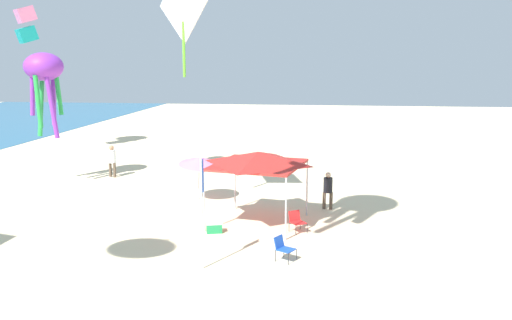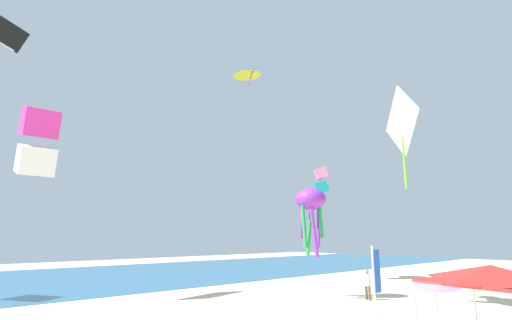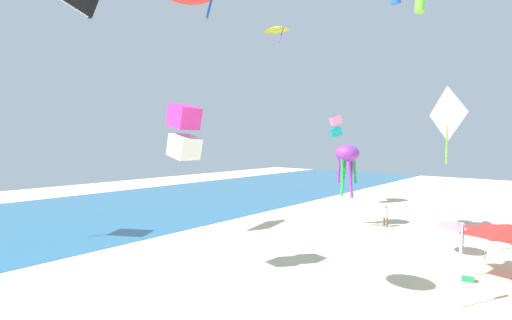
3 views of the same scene
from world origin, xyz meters
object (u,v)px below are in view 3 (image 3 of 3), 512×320
object	(u,v)px
cooler_box	(468,277)
kite_box_magenta	(184,132)
kite_box_pink	(336,126)
kite_delta_yellow	(276,28)
beach_umbrella	(454,224)
kite_diamond_white	(448,117)
person_near_umbrella	(386,214)
kite_octopus_purple	(347,156)
canopy_tent	(509,230)
banner_flag	(462,258)

from	to	relation	value
cooler_box	kite_box_magenta	world-z (taller)	kite_box_magenta
kite_box_pink	kite_delta_yellow	bearing A→B (deg)	100.95
beach_umbrella	kite_diamond_white	xyz separation A→B (m)	(-1.57, 0.22, 6.94)
person_near_umbrella	kite_box_magenta	size ratio (longest dim) A/B	0.60
cooler_box	person_near_umbrella	distance (m)	12.22
kite_octopus_purple	cooler_box	bearing A→B (deg)	123.45
canopy_tent	beach_umbrella	xyz separation A→B (m)	(3.23, 3.22, -0.76)
banner_flag	kite_octopus_purple	bearing A→B (deg)	45.55
beach_umbrella	kite_box_magenta	distance (m)	18.25
cooler_box	kite_box_pink	xyz separation A→B (m)	(15.55, 16.19, 8.86)
cooler_box	kite_delta_yellow	xyz separation A→B (m)	(9.66, 20.15, 19.19)
canopy_tent	kite_diamond_white	world-z (taller)	kite_diamond_white
beach_umbrella	banner_flag	world-z (taller)	banner_flag
canopy_tent	kite_octopus_purple	world-z (taller)	kite_octopus_purple
cooler_box	kite_octopus_purple	world-z (taller)	kite_octopus_purple
cooler_box	banner_flag	xyz separation A→B (m)	(-3.63, -0.38, 2.02)
beach_umbrella	banner_flag	bearing A→B (deg)	-166.20
cooler_box	kite_diamond_white	bearing A→B (deg)	30.96
kite_box_magenta	kite_diamond_white	bearing A→B (deg)	142.57
canopy_tent	person_near_umbrella	bearing A→B (deg)	50.63
beach_umbrella	person_near_umbrella	distance (m)	7.78
kite_octopus_purple	kite_box_magenta	bearing A→B (deg)	62.04
kite_diamond_white	kite_box_pink	distance (m)	18.94
kite_diamond_white	banner_flag	bearing A→B (deg)	-35.09
kite_diamond_white	cooler_box	bearing A→B (deg)	-22.63
banner_flag	kite_box_magenta	world-z (taller)	kite_box_magenta
beach_umbrella	kite_box_magenta	xyz separation A→B (m)	(-13.84, 10.32, 5.94)
kite_delta_yellow	kite_box_magenta	bearing A→B (deg)	135.17
beach_umbrella	kite_octopus_purple	bearing A→B (deg)	75.25
canopy_tent	banner_flag	distance (m)	5.27
person_near_umbrella	kite_delta_yellow	bearing A→B (deg)	20.90
banner_flag	person_near_umbrella	bearing A→B (deg)	32.78
canopy_tent	kite_box_pink	xyz separation A→B (m)	(14.07, 17.74, 6.35)
beach_umbrella	kite_delta_yellow	xyz separation A→B (m)	(4.95, 18.48, 17.44)
kite_delta_yellow	kite_diamond_white	size ratio (longest dim) A/B	0.73
canopy_tent	person_near_umbrella	xyz separation A→B (m)	(7.78, 9.48, -1.62)
beach_umbrella	kite_box_magenta	world-z (taller)	kite_box_magenta
person_near_umbrella	kite_box_magenta	distance (m)	20.02
cooler_box	person_near_umbrella	xyz separation A→B (m)	(9.26, 7.92, 0.89)
banner_flag	kite_octopus_purple	xyz separation A→B (m)	(10.67, 10.88, 3.88)
beach_umbrella	cooler_box	distance (m)	5.30
banner_flag	cooler_box	bearing A→B (deg)	6.01
banner_flag	kite_diamond_white	distance (m)	9.77
cooler_box	kite_octopus_purple	size ratio (longest dim) A/B	0.16
person_near_umbrella	kite_box_pink	xyz separation A→B (m)	(6.29, 8.26, 7.97)
beach_umbrella	kite_box_pink	xyz separation A→B (m)	(10.84, 14.52, 7.11)
canopy_tent	kite_delta_yellow	xyz separation A→B (m)	(8.18, 21.70, 16.68)
person_near_umbrella	kite_diamond_white	size ratio (longest dim) A/B	0.39
canopy_tent	person_near_umbrella	world-z (taller)	canopy_tent
cooler_box	kite_box_pink	world-z (taller)	kite_box_pink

